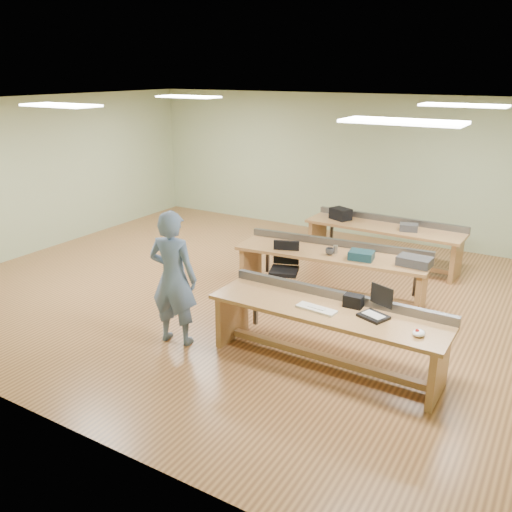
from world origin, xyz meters
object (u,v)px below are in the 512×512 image
(person, at_px, (173,278))
(mug, at_px, (330,251))
(laptop_base, at_px, (373,316))
(workbench_front, at_px, (327,323))
(parts_bin_teal, at_px, (361,255))
(parts_bin_grey, at_px, (415,261))
(drinks_can, at_px, (335,249))
(workbench_mid, at_px, (332,263))
(camera_bag, at_px, (353,301))
(task_chair, at_px, (284,278))
(workbench_back, at_px, (384,236))

(person, bearing_deg, mug, -126.78)
(laptop_base, relative_size, mug, 2.30)
(workbench_front, bearing_deg, parts_bin_teal, 99.12)
(parts_bin_grey, height_order, drinks_can, parts_bin_grey)
(workbench_front, height_order, workbench_mid, same)
(laptop_base, height_order, camera_bag, camera_bag)
(parts_bin_grey, height_order, mug, parts_bin_grey)
(parts_bin_teal, distance_m, drinks_can, 0.45)
(task_chair, relative_size, parts_bin_grey, 1.88)
(parts_bin_grey, distance_m, mug, 1.27)
(workbench_mid, xyz_separation_m, task_chair, (-0.61, -0.45, -0.23))
(workbench_front, bearing_deg, parts_bin_grey, 77.28)
(parts_bin_teal, bearing_deg, person, -125.21)
(workbench_front, height_order, workbench_back, same)
(person, bearing_deg, laptop_base, -178.33)
(workbench_mid, relative_size, mug, 22.86)
(workbench_mid, height_order, parts_bin_teal, parts_bin_teal)
(camera_bag, bearing_deg, workbench_mid, 118.03)
(parts_bin_teal, bearing_deg, camera_bag, -72.60)
(workbench_front, xyz_separation_m, camera_bag, (0.25, 0.19, 0.27))
(parts_bin_teal, height_order, parts_bin_grey, parts_bin_grey)
(workbench_back, height_order, mug, workbench_back)
(drinks_can, bearing_deg, laptop_base, -56.08)
(mug, bearing_deg, parts_bin_grey, 8.48)
(laptop_base, xyz_separation_m, camera_bag, (-0.31, 0.16, 0.06))
(parts_bin_teal, bearing_deg, laptop_base, -65.63)
(task_chair, bearing_deg, workbench_mid, 16.83)
(camera_bag, bearing_deg, laptop_base, -29.92)
(person, xyz_separation_m, parts_bin_grey, (2.44, 2.52, -0.09))
(laptop_base, height_order, drinks_can, drinks_can)
(person, bearing_deg, parts_bin_teal, -135.06)
(camera_bag, bearing_deg, parts_bin_grey, 80.76)
(workbench_mid, distance_m, camera_bag, 2.11)
(parts_bin_teal, distance_m, parts_bin_grey, 0.78)
(workbench_mid, xyz_separation_m, parts_bin_teal, (0.52, -0.11, 0.25))
(workbench_front, distance_m, drinks_can, 2.09)
(person, distance_m, parts_bin_teal, 2.91)
(workbench_mid, bearing_deg, person, -120.73)
(person, distance_m, task_chair, 2.19)
(drinks_can, bearing_deg, workbench_mid, 141.91)
(workbench_mid, height_order, parts_bin_grey, parts_bin_grey)
(camera_bag, height_order, drinks_can, camera_bag)
(workbench_mid, height_order, laptop_base, workbench_mid)
(workbench_front, xyz_separation_m, parts_bin_teal, (-0.29, 1.89, 0.26))
(mug, xyz_separation_m, drinks_can, (0.05, 0.10, 0.01))
(camera_bag, relative_size, parts_bin_grey, 0.47)
(mug, bearing_deg, workbench_back, 84.20)
(parts_bin_grey, relative_size, mug, 3.55)
(workbench_mid, relative_size, workbench_back, 1.07)
(drinks_can, bearing_deg, person, -116.92)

